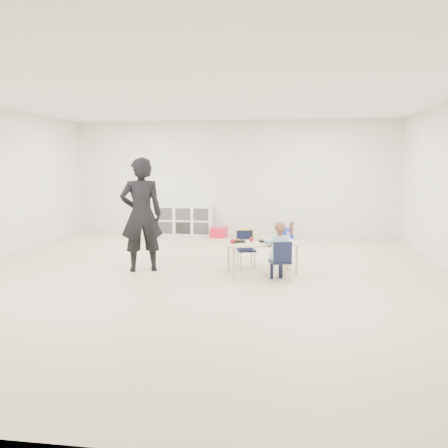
# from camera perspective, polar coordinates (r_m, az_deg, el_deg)

# --- Properties ---
(room) EXTENTS (9.00, 9.02, 2.80)m
(room) POSITION_cam_1_polar(r_m,az_deg,el_deg) (7.32, -3.14, 4.30)
(room) COLOR #C0B193
(room) RESTS_ON ground
(table) EXTENTS (1.26, 0.89, 0.52)m
(table) POSITION_cam_1_polar(r_m,az_deg,el_deg) (7.71, 4.58, -4.06)
(table) COLOR beige
(table) RESTS_ON ground
(chair_near) EXTENTS (0.38, 0.36, 0.63)m
(chair_near) POSITION_cam_1_polar(r_m,az_deg,el_deg) (7.26, 6.74, -4.43)
(chair_near) COLOR black
(chair_near) RESTS_ON ground
(chair_far) EXTENTS (0.38, 0.36, 0.63)m
(chair_far) POSITION_cam_1_polar(r_m,az_deg,el_deg) (8.15, 2.68, -3.07)
(chair_far) COLOR black
(chair_far) RESTS_ON ground
(child) EXTENTS (0.53, 0.53, 0.99)m
(child) POSITION_cam_1_polar(r_m,az_deg,el_deg) (7.23, 6.76, -3.03)
(child) COLOR #9AB4D0
(child) RESTS_ON chair_near
(lunch_tray_near) EXTENTS (0.26, 0.22, 0.03)m
(lunch_tray_near) POSITION_cam_1_polar(r_m,az_deg,el_deg) (7.70, 5.04, -2.02)
(lunch_tray_near) COLOR black
(lunch_tray_near) RESTS_ON table
(lunch_tray_far) EXTENTS (0.26, 0.22, 0.03)m
(lunch_tray_far) POSITION_cam_1_polar(r_m,az_deg,el_deg) (7.63, 1.66, -2.09)
(lunch_tray_far) COLOR black
(lunch_tray_far) RESTS_ON table
(milk_carton) EXTENTS (0.09, 0.09, 0.10)m
(milk_carton) POSITION_cam_1_polar(r_m,az_deg,el_deg) (7.52, 5.15, -1.99)
(milk_carton) COLOR white
(milk_carton) RESTS_ON table
(bread_roll) EXTENTS (0.09, 0.09, 0.07)m
(bread_roll) POSITION_cam_1_polar(r_m,az_deg,el_deg) (7.62, 6.88, -2.01)
(bread_roll) COLOR #B5824A
(bread_roll) RESTS_ON table
(apple_near) EXTENTS (0.07, 0.07, 0.07)m
(apple_near) POSITION_cam_1_polar(r_m,az_deg,el_deg) (7.69, 3.31, -1.85)
(apple_near) COLOR maroon
(apple_near) RESTS_ON table
(apple_far) EXTENTS (0.07, 0.07, 0.07)m
(apple_far) POSITION_cam_1_polar(r_m,az_deg,el_deg) (7.48, 1.01, -2.11)
(apple_far) COLOR maroon
(apple_far) RESTS_ON table
(cubby_shelf) EXTENTS (1.40, 0.40, 0.70)m
(cubby_shelf) POSITION_cam_1_polar(r_m,az_deg,el_deg) (11.84, -4.76, 0.46)
(cubby_shelf) COLOR white
(cubby_shelf) RESTS_ON ground
(adult) EXTENTS (0.80, 0.68, 1.88)m
(adult) POSITION_cam_1_polar(r_m,az_deg,el_deg) (7.92, -9.91, 1.10)
(adult) COLOR black
(adult) RESTS_ON ground
(bin_red) EXTENTS (0.39, 0.48, 0.22)m
(bin_red) POSITION_cam_1_polar(r_m,az_deg,el_deg) (11.40, -0.63, -1.01)
(bin_red) COLOR red
(bin_red) RESTS_ON ground
(bin_yellow) EXTENTS (0.38, 0.46, 0.21)m
(bin_yellow) POSITION_cam_1_polar(r_m,az_deg,el_deg) (11.19, 2.61, -1.22)
(bin_yellow) COLOR yellow
(bin_yellow) RESTS_ON ground
(bin_blue) EXTENTS (0.38, 0.48, 0.23)m
(bin_blue) POSITION_cam_1_polar(r_m,az_deg,el_deg) (11.28, 7.40, -1.14)
(bin_blue) COLOR #151EA3
(bin_blue) RESTS_ON ground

